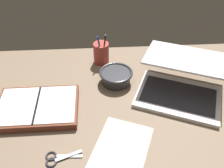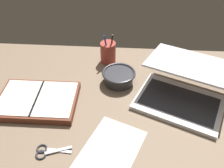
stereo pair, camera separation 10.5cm
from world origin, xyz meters
TOP-DOWN VIEW (x-y plane):
  - desk_top at (0.00, 0.00)cm, footprint 140.00×100.00cm
  - laptop at (32.26, 10.35)cm, footprint 46.25×46.36cm
  - bowl at (4.58, 19.79)cm, footprint 15.51×15.51cm
  - pen_cup at (-1.67, 36.45)cm, footprint 7.78×7.78cm
  - planner at (-28.96, 3.41)cm, footprint 33.12×23.57cm
  - scissors at (-19.24, -20.34)cm, footprint 12.90×6.41cm
  - paper_sheet_front at (3.28, -18.56)cm, footprint 27.33×32.37cm

SIDE VIEW (x-z plane):
  - desk_top at x=0.00cm, z-range 0.00..2.00cm
  - paper_sheet_front at x=3.28cm, z-range 2.00..2.16cm
  - scissors at x=-19.24cm, z-range 1.94..2.74cm
  - planner at x=-28.96cm, z-range 1.91..5.45cm
  - bowl at x=4.58cm, z-range 2.34..8.33cm
  - pen_cup at x=-1.67cm, z-range -0.56..15.58cm
  - laptop at x=32.26cm, z-range -0.43..15.58cm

